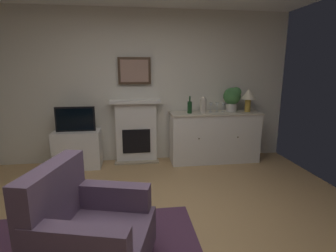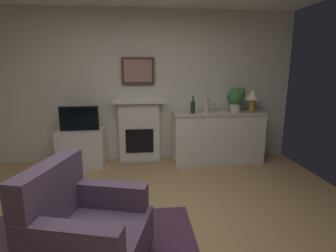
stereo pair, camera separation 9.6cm
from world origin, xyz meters
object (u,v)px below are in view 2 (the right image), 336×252
table_lamp (253,96)px  wine_glass_right (227,105)px  framed_picture (138,71)px  fireplace_unit (139,131)px  armchair (85,230)px  potted_plant_small (236,97)px  wine_glass_left (214,105)px  tv_cabinet (82,148)px  vase_decorative (207,105)px  wine_bottle (193,107)px  tv_set (79,118)px  wine_glass_center (221,105)px  sideboard_cabinet (218,137)px

table_lamp → wine_glass_right: bearing=178.1°
framed_picture → table_lamp: (1.96, -0.22, -0.42)m
fireplace_unit → armchair: 2.65m
potted_plant_small → wine_glass_right: bearing=-170.1°
framed_picture → wine_glass_left: framed_picture is taller
table_lamp → potted_plant_small: 0.27m
tv_cabinet → vase_decorative: bearing=-1.8°
wine_bottle → tv_set: wine_bottle is taller
table_lamp → wine_bottle: table_lamp is taller
framed_picture → vase_decorative: framed_picture is taller
table_lamp → wine_glass_center: (-0.55, 0.02, -0.16)m
wine_glass_right → potted_plant_small: bearing=9.9°
framed_picture → wine_bottle: (0.91, -0.26, -0.60)m
wine_bottle → fireplace_unit: bearing=166.9°
wine_glass_left → potted_plant_small: (0.40, 0.02, 0.13)m
sideboard_cabinet → wine_glass_left: (-0.08, 0.02, 0.56)m
fireplace_unit → wine_glass_right: 1.59m
framed_picture → table_lamp: size_ratio=1.37×
wine_glass_left → tv_cabinet: (-2.27, -0.01, -0.69)m
wine_bottle → potted_plant_small: bearing=5.8°
sideboard_cabinet → wine_glass_right: (0.14, 0.01, 0.56)m
sideboard_cabinet → wine_glass_right: wine_glass_right is taller
fireplace_unit → sideboard_cabinet: size_ratio=0.70×
wine_glass_center → tv_cabinet: wine_glass_center is taller
wine_glass_center → potted_plant_small: bearing=6.0°
tv_cabinet → tv_set: size_ratio=1.21×
fireplace_unit → sideboard_cabinet: (1.37, -0.18, -0.10)m
sideboard_cabinet → tv_set: tv_set is taller
fireplace_unit → potted_plant_small: bearing=-4.5°
wine_glass_right → wine_glass_left: bearing=178.0°
vase_decorative → armchair: (-1.56, -2.39, -0.64)m
table_lamp → vase_decorative: size_ratio=1.42×
wine_glass_center → tv_set: wine_glass_center is taller
wine_bottle → wine_glass_left: wine_bottle is taller
vase_decorative → potted_plant_small: size_ratio=0.65×
wine_glass_right → tv_cabinet: (-2.49, 0.00, -0.69)m
table_lamp → tv_cabinet: bearing=179.7°
wine_glass_right → armchair: size_ratio=0.17×
tv_cabinet → armchair: (0.56, -2.45, 0.07)m
tv_cabinet → potted_plant_small: potted_plant_small is taller
fireplace_unit → vase_decorative: (1.14, -0.23, 0.48)m
wine_glass_center → tv_cabinet: (-2.38, -0.00, -0.69)m
wine_glass_left → potted_plant_small: potted_plant_small is taller
sideboard_cabinet → wine_bottle: 0.72m
wine_bottle → tv_set: 1.89m
wine_bottle → wine_glass_right: size_ratio=1.76×
sideboard_cabinet → tv_cabinet: size_ratio=2.10×
framed_picture → sideboard_cabinet: framed_picture is taller
wine_glass_left → framed_picture: bearing=171.2°
wine_glass_right → potted_plant_small: size_ratio=0.38×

